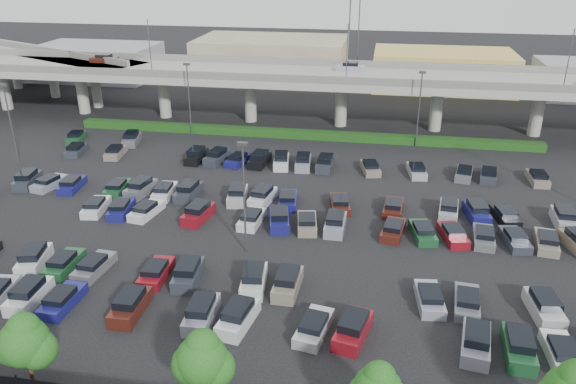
{
  "coord_description": "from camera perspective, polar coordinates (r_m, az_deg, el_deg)",
  "views": [
    {
      "loc": [
        11.23,
        -50.73,
        25.12
      ],
      "look_at": [
        2.23,
        1.2,
        2.0
      ],
      "focal_mm": 35.0,
      "sensor_mm": 36.0,
      "label": 1
    }
  ],
  "objects": [
    {
      "name": "light_poles",
      "position": [
        58.07,
        -6.08,
        4.58
      ],
      "size": [
        66.9,
        48.38,
        10.3
      ],
      "color": "#46464A",
      "rests_on": "ground"
    },
    {
      "name": "distant_buildings",
      "position": [
        114.56,
        10.48,
        12.55
      ],
      "size": [
        138.0,
        24.0,
        9.0
      ],
      "color": "gray",
      "rests_on": "ground"
    },
    {
      "name": "overpass",
      "position": [
        85.46,
        1.97,
        11.41
      ],
      "size": [
        150.0,
        13.0,
        15.8
      ],
      "color": "#97978F",
      "rests_on": "ground"
    },
    {
      "name": "ground",
      "position": [
        57.71,
        -2.39,
        -2.14
      ],
      "size": [
        280.0,
        280.0,
        0.0
      ],
      "primitive_type": "plane",
      "color": "black"
    },
    {
      "name": "hedge",
      "position": [
        80.4,
        1.34,
        5.89
      ],
      "size": [
        66.0,
        1.6,
        1.1
      ],
      "primitive_type": "cube",
      "color": "#103811",
      "rests_on": "ground"
    },
    {
      "name": "tree_row",
      "position": [
        34.1,
        -10.98,
        -16.13
      ],
      "size": [
        65.07,
        3.66,
        5.94
      ],
      "color": "#332316",
      "rests_on": "ground"
    },
    {
      "name": "on_ramp",
      "position": [
        114.62,
        -24.49,
        12.46
      ],
      "size": [
        50.93,
        30.13,
        8.8
      ],
      "color": "#97978F",
      "rests_on": "ground"
    },
    {
      "name": "parked_cars",
      "position": [
        54.41,
        -3.0,
        -3.09
      ],
      "size": [
        63.27,
        41.69,
        1.67
      ],
      "color": "gray",
      "rests_on": "ground"
    }
  ]
}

